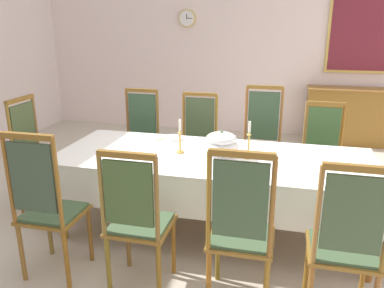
# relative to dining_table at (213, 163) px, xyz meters

# --- Properties ---
(ground) EXTENTS (7.57, 6.96, 0.04)m
(ground) POSITION_rel_dining_table_xyz_m (0.00, 0.10, -0.71)
(ground) COLOR beige
(back_wall) EXTENTS (7.57, 0.08, 3.18)m
(back_wall) POSITION_rel_dining_table_xyz_m (0.00, 3.62, 0.90)
(back_wall) COLOR silver
(back_wall) RESTS_ON ground
(dining_table) EXTENTS (2.81, 1.08, 0.76)m
(dining_table) POSITION_rel_dining_table_xyz_m (0.00, 0.00, 0.00)
(dining_table) COLOR brown
(dining_table) RESTS_ON ground
(tablecloth) EXTENTS (2.83, 1.10, 0.36)m
(tablecloth) POSITION_rel_dining_table_xyz_m (0.00, 0.00, -0.01)
(tablecloth) COLOR white
(tablecloth) RESTS_ON dining_table
(chair_south_a) EXTENTS (0.44, 0.42, 1.20)m
(chair_south_a) POSITION_rel_dining_table_xyz_m (-1.08, -0.95, -0.08)
(chair_south_a) COLOR brown
(chair_south_a) RESTS_ON ground
(chair_north_a) EXTENTS (0.44, 0.42, 1.15)m
(chair_north_a) POSITION_rel_dining_table_xyz_m (-1.08, 0.95, -0.10)
(chair_north_a) COLOR brown
(chair_north_a) RESTS_ON ground
(chair_south_b) EXTENTS (0.44, 0.42, 1.12)m
(chair_south_b) POSITION_rel_dining_table_xyz_m (-0.37, -0.95, -0.11)
(chair_south_b) COLOR brown
(chair_south_b) RESTS_ON ground
(chair_north_b) EXTENTS (0.44, 0.42, 1.13)m
(chair_north_b) POSITION_rel_dining_table_xyz_m (-0.37, 0.95, -0.10)
(chair_north_b) COLOR brown
(chair_north_b) RESTS_ON ground
(chair_south_c) EXTENTS (0.44, 0.42, 1.19)m
(chair_south_c) POSITION_rel_dining_table_xyz_m (0.37, -0.95, -0.09)
(chair_south_c) COLOR brown
(chair_south_c) RESTS_ON ground
(chair_north_c) EXTENTS (0.44, 0.42, 1.24)m
(chair_north_c) POSITION_rel_dining_table_xyz_m (0.37, 0.95, -0.07)
(chair_north_c) COLOR brown
(chair_north_c) RESTS_ON ground
(chair_south_d) EXTENTS (0.44, 0.42, 1.16)m
(chair_south_d) POSITION_rel_dining_table_xyz_m (1.02, -0.95, -0.10)
(chair_south_d) COLOR brown
(chair_south_d) RESTS_ON ground
(chair_north_d) EXTENTS (0.44, 0.42, 1.09)m
(chair_north_d) POSITION_rel_dining_table_xyz_m (1.02, 0.95, -0.12)
(chair_north_d) COLOR brown
(chair_north_d) RESTS_ON ground
(chair_head_west) EXTENTS (0.42, 0.44, 1.21)m
(chair_head_west) POSITION_rel_dining_table_xyz_m (-1.82, 0.00, -0.08)
(chair_head_west) COLOR brown
(chair_head_west) RESTS_ON ground
(soup_tureen) EXTENTS (0.31, 0.31, 0.24)m
(soup_tureen) POSITION_rel_dining_table_xyz_m (0.07, 0.00, 0.19)
(soup_tureen) COLOR white
(soup_tureen) RESTS_ON tablecloth
(candlestick_west) EXTENTS (0.07, 0.07, 0.31)m
(candlestick_west) POSITION_rel_dining_table_xyz_m (-0.31, -0.00, 0.19)
(candlestick_west) COLOR gold
(candlestick_west) RESTS_ON tablecloth
(candlestick_east) EXTENTS (0.07, 0.07, 0.33)m
(candlestick_east) POSITION_rel_dining_table_xyz_m (0.31, -0.00, 0.21)
(candlestick_east) COLOR gold
(candlestick_east) RESTS_ON tablecloth
(bowl_near_left) EXTENTS (0.19, 0.19, 0.04)m
(bowl_near_left) POSITION_rel_dining_table_xyz_m (1.02, -0.43, 0.09)
(bowl_near_left) COLOR white
(bowl_near_left) RESTS_ON tablecloth
(bowl_near_right) EXTENTS (0.17, 0.17, 0.04)m
(bowl_near_right) POSITION_rel_dining_table_xyz_m (-0.49, 0.37, 0.10)
(bowl_near_right) COLOR white
(bowl_near_right) RESTS_ON tablecloth
(spoon_primary) EXTENTS (0.06, 0.18, 0.01)m
(spoon_primary) POSITION_rel_dining_table_xyz_m (1.15, -0.40, 0.08)
(spoon_primary) COLOR gold
(spoon_primary) RESTS_ON tablecloth
(spoon_secondary) EXTENTS (0.06, 0.17, 0.01)m
(spoon_secondary) POSITION_rel_dining_table_xyz_m (-0.60, 0.40, 0.08)
(spoon_secondary) COLOR gold
(spoon_secondary) RESTS_ON tablecloth
(sideboard) EXTENTS (1.44, 0.48, 0.90)m
(sideboard) POSITION_rel_dining_table_xyz_m (1.65, 3.30, -0.24)
(sideboard) COLOR brown
(sideboard) RESTS_ON ground
(mounted_clock) EXTENTS (0.29, 0.06, 0.29)m
(mounted_clock) POSITION_rel_dining_table_xyz_m (-1.15, 3.55, 1.27)
(mounted_clock) COLOR #D1B251
(framed_painting) EXTENTS (1.11, 0.05, 1.19)m
(framed_painting) POSITION_rel_dining_table_xyz_m (1.73, 3.56, 1.02)
(framed_painting) COLOR #D1B251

